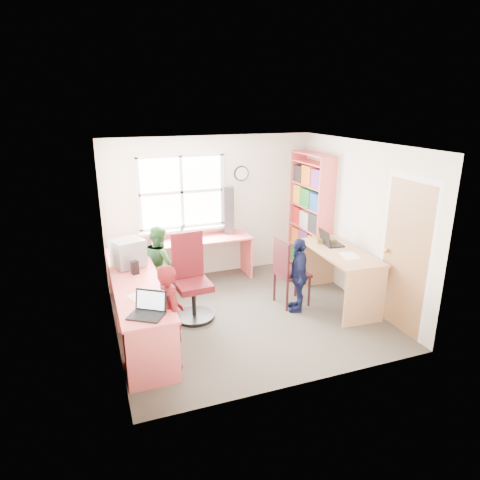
{
  "coord_description": "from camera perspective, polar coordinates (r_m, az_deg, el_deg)",
  "views": [
    {
      "loc": [
        -1.99,
        -5.16,
        2.93
      ],
      "look_at": [
        0.0,
        0.25,
        1.05
      ],
      "focal_mm": 32.0,
      "sensor_mm": 36.0,
      "label": 1
    }
  ],
  "objects": [
    {
      "name": "paper_b",
      "position": [
        6.26,
        14.44,
        -2.05
      ],
      "size": [
        0.29,
        0.36,
        0.0
      ],
      "rotation": [
        0.0,
        0.0,
        -0.24
      ],
      "color": "white",
      "rests_on": "right_desk"
    },
    {
      "name": "cd_tower",
      "position": [
        7.27,
        -1.48,
        3.98
      ],
      "size": [
        0.2,
        0.19,
        0.83
      ],
      "rotation": [
        0.0,
        0.0,
        -0.29
      ],
      "color": "black",
      "rests_on": "l_desk"
    },
    {
      "name": "laptop_left",
      "position": [
        4.74,
        -12.14,
        -9.01
      ],
      "size": [
        0.46,
        0.45,
        0.25
      ],
      "rotation": [
        0.0,
        0.0,
        -0.58
      ],
      "color": "black",
      "rests_on": "l_desk"
    },
    {
      "name": "room",
      "position": [
        5.88,
        0.62,
        1.13
      ],
      "size": [
        3.64,
        3.44,
        2.44
      ],
      "color": "#443E36",
      "rests_on": "ground"
    },
    {
      "name": "potted_plant",
      "position": [
        7.04,
        -7.83,
        1.04
      ],
      "size": [
        0.17,
        0.14,
        0.28
      ],
      "primitive_type": "imported",
      "rotation": [
        0.0,
        0.0,
        0.1
      ],
      "color": "#296731",
      "rests_on": "l_desk"
    },
    {
      "name": "crt_monitor",
      "position": [
        6.05,
        -14.68,
        -1.69
      ],
      "size": [
        0.49,
        0.46,
        0.39
      ],
      "rotation": [
        0.0,
        0.0,
        0.33
      ],
      "color": "#9A9B9E",
      "rests_on": "l_desk"
    },
    {
      "name": "right_desk",
      "position": [
        6.52,
        13.13,
        -3.31
      ],
      "size": [
        0.74,
        1.48,
        0.84
      ],
      "rotation": [
        0.0,
        0.0,
        -0.05
      ],
      "color": "tan",
      "rests_on": "ground"
    },
    {
      "name": "person_green",
      "position": [
        6.58,
        -10.64,
        -3.13
      ],
      "size": [
        0.55,
        0.65,
        1.18
      ],
      "primitive_type": "imported",
      "rotation": [
        0.0,
        0.0,
        1.76
      ],
      "color": "#2F702C",
      "rests_on": "ground"
    },
    {
      "name": "person_red",
      "position": [
        4.96,
        -9.18,
        -10.0
      ],
      "size": [
        0.34,
        0.48,
        1.24
      ],
      "primitive_type": "imported",
      "rotation": [
        0.0,
        0.0,
        1.67
      ],
      "color": "maroon",
      "rests_on": "ground"
    },
    {
      "name": "laptop_right",
      "position": [
        6.65,
        11.8,
        -0.17
      ],
      "size": [
        0.32,
        0.37,
        0.24
      ],
      "rotation": [
        0.0,
        0.0,
        1.48
      ],
      "color": "black",
      "rests_on": "right_desk"
    },
    {
      "name": "person_navy",
      "position": [
        6.23,
        7.8,
        -4.61
      ],
      "size": [
        0.49,
        0.7,
        1.1
      ],
      "primitive_type": "imported",
      "rotation": [
        0.0,
        0.0,
        -1.95
      ],
      "color": "#13193E",
      "rests_on": "ground"
    },
    {
      "name": "game_box",
      "position": [
        6.83,
        11.2,
        0.12
      ],
      "size": [
        0.38,
        0.38,
        0.06
      ],
      "rotation": [
        0.0,
        0.0,
        -0.27
      ],
      "color": "red",
      "rests_on": "right_desk"
    },
    {
      "name": "speaker_b",
      "position": [
        6.44,
        -14.27,
        -1.53
      ],
      "size": [
        0.1,
        0.1,
        0.17
      ],
      "rotation": [
        0.0,
        0.0,
        -0.25
      ],
      "color": "black",
      "rests_on": "l_desk"
    },
    {
      "name": "wooden_chair",
      "position": [
        6.36,
        6.4,
        -4.02
      ],
      "size": [
        0.47,
        0.47,
        1.02
      ],
      "rotation": [
        0.0,
        0.0,
        0.08
      ],
      "color": "#3D1417",
      "rests_on": "ground"
    },
    {
      "name": "swivel_chair",
      "position": [
        6.03,
        -6.51,
        -5.59
      ],
      "size": [
        0.6,
        0.6,
        1.21
      ],
      "rotation": [
        0.0,
        0.0,
        0.07
      ],
      "color": "black",
      "rests_on": "ground"
    },
    {
      "name": "paper_a",
      "position": [
        5.16,
        -13.21,
        -7.44
      ],
      "size": [
        0.3,
        0.35,
        0.0
      ],
      "rotation": [
        0.0,
        0.0,
        0.4
      ],
      "color": "white",
      "rests_on": "l_desk"
    },
    {
      "name": "l_desk",
      "position": [
        5.51,
        -11.03,
        -8.97
      ],
      "size": [
        2.38,
        2.95,
        0.75
      ],
      "color": "#FF6865",
      "rests_on": "ground"
    },
    {
      "name": "bookshelf",
      "position": [
        7.57,
        9.33,
        3.05
      ],
      "size": [
        0.3,
        1.02,
        2.1
      ],
      "color": "#FF6865",
      "rests_on": "ground"
    },
    {
      "name": "speaker_a",
      "position": [
        5.81,
        -13.84,
        -3.58
      ],
      "size": [
        0.11,
        0.11,
        0.18
      ],
      "rotation": [
        0.0,
        0.0,
        0.21
      ],
      "color": "black",
      "rests_on": "l_desk"
    }
  ]
}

